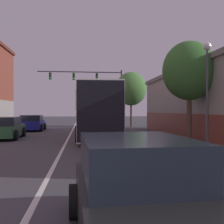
# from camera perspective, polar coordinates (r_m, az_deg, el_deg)

# --- Properties ---
(lane_center_line) EXTENTS (0.14, 46.24, 0.01)m
(lane_center_line) POSITION_cam_1_polar(r_m,az_deg,el_deg) (17.68, -9.57, -5.76)
(lane_center_line) COLOR silver
(lane_center_line) RESTS_ON ground_plane
(bus) EXTENTS (3.09, 11.93, 3.46)m
(bus) POSITION_cam_1_polar(r_m,az_deg,el_deg) (18.93, -3.05, 0.53)
(bus) COLOR silver
(bus) RESTS_ON ground_plane
(hatchback_foreground) EXTENTS (2.04, 3.98, 1.50)m
(hatchback_foreground) POSITION_cam_1_polar(r_m,az_deg,el_deg) (3.79, 5.79, -17.98)
(hatchback_foreground) COLOR black
(hatchback_foreground) RESTS_ON ground_plane
(parked_car_left_near) EXTENTS (2.24, 4.06, 1.45)m
(parked_car_left_near) POSITION_cam_1_polar(r_m,az_deg,el_deg) (25.48, -16.98, -2.33)
(parked_car_left_near) COLOR navy
(parked_car_left_near) RESTS_ON ground_plane
(parked_car_left_mid) EXTENTS (1.99, 4.21, 1.45)m
(parked_car_left_mid) POSITION_cam_1_polar(r_m,az_deg,el_deg) (18.89, -21.94, -3.30)
(parked_car_left_mid) COLOR #285633
(parked_car_left_mid) RESTS_ON ground_plane
(traffic_signal_gantry) EXTENTS (9.82, 0.36, 6.65)m
(traffic_signal_gantry) POSITION_cam_1_polar(r_m,az_deg,el_deg) (30.84, -4.03, 6.18)
(traffic_signal_gantry) COLOR #333338
(traffic_signal_gantry) RESTS_ON ground_plane
(street_lamp) EXTENTS (0.34, 0.34, 4.73)m
(street_lamp) POSITION_cam_1_polar(r_m,az_deg,el_deg) (11.66, 20.01, 5.08)
(street_lamp) COLOR #47474C
(street_lamp) RESTS_ON ground_plane
(street_tree_near) EXTENTS (2.89, 2.60, 5.62)m
(street_tree_near) POSITION_cam_1_polar(r_m,az_deg,el_deg) (14.87, 16.46, 8.53)
(street_tree_near) COLOR brown
(street_tree_near) RESTS_ON ground_plane
(street_tree_far) EXTENTS (3.46, 3.12, 6.24)m
(street_tree_far) POSITION_cam_1_polar(r_m,az_deg,el_deg) (29.78, 4.18, 5.06)
(street_tree_far) COLOR #4C3823
(street_tree_far) RESTS_ON ground_plane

